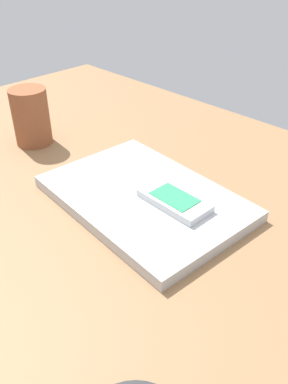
# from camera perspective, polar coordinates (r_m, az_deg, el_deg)

# --- Properties ---
(desk_surface) EXTENTS (1.20, 0.80, 0.03)m
(desk_surface) POSITION_cam_1_polar(r_m,az_deg,el_deg) (0.68, -3.37, -0.23)
(desk_surface) COLOR olive
(desk_surface) RESTS_ON ground
(laptop_closed) EXTENTS (0.32, 0.23, 0.02)m
(laptop_closed) POSITION_cam_1_polar(r_m,az_deg,el_deg) (0.62, 0.00, -0.83)
(laptop_closed) COLOR #B7BABC
(laptop_closed) RESTS_ON desk_surface
(cell_phone_on_laptop) EXTENTS (0.11, 0.06, 0.01)m
(cell_phone_on_laptop) POSITION_cam_1_polar(r_m,az_deg,el_deg) (0.59, 4.35, -1.19)
(cell_phone_on_laptop) COLOR silver
(cell_phone_on_laptop) RESTS_ON laptop_closed
(pen_cup) EXTENTS (0.07, 0.07, 0.11)m
(pen_cup) POSITION_cam_1_polar(r_m,az_deg,el_deg) (0.82, -15.78, 10.28)
(pen_cup) COLOR brown
(pen_cup) RESTS_ON desk_surface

